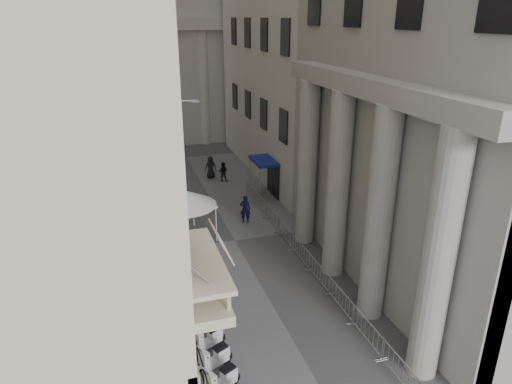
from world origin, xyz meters
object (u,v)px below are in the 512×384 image
pedestrian_b (223,172)px  street_lamp (169,146)px  info_kiosk (165,226)px  pedestrian_a (245,209)px  security_tent (194,200)px

pedestrian_b → street_lamp: bearing=67.1°
street_lamp → info_kiosk: 6.49m
street_lamp → info_kiosk: street_lamp is taller
pedestrian_b → info_kiosk: bearing=81.7°
pedestrian_a → info_kiosk: bearing=29.5°
security_tent → info_kiosk: security_tent is taller
street_lamp → info_kiosk: (-1.20, -5.21, -3.68)m
pedestrian_a → security_tent: bearing=41.1°
info_kiosk → street_lamp: bearing=65.8°
security_tent → info_kiosk: bearing=166.4°
street_lamp → pedestrian_b: street_lamp is taller
pedestrian_a → pedestrian_b: (0.50, 8.68, -0.14)m
pedestrian_a → pedestrian_b: 8.70m
street_lamp → pedestrian_b: bearing=54.0°
street_lamp → info_kiosk: bearing=-92.8°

